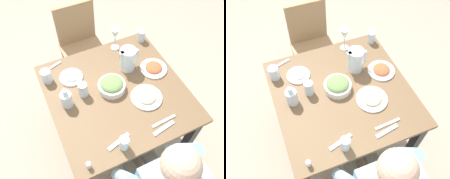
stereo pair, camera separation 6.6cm
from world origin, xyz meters
TOP-DOWN VIEW (x-y plane):
  - ground_plane at (0.00, 0.00)m, footprint 8.00×8.00m
  - dining_table at (0.00, 0.00)m, footprint 0.97×0.97m
  - chair_far at (0.01, 0.82)m, footprint 0.40×0.40m
  - diner_near at (-0.03, -0.62)m, footprint 0.48×0.53m
  - water_pitcher at (0.18, 0.17)m, footprint 0.16×0.12m
  - salad_bowl at (-0.02, 0.04)m, footprint 0.20×0.20m
  - plate_rice_curry at (0.35, 0.07)m, footprint 0.21×0.21m
  - plate_beans at (0.17, -0.14)m, footprint 0.22×0.22m
  - plate_yoghurt at (-0.25, 0.26)m, footprint 0.17×0.17m
  - water_glass_near_left at (-0.22, 0.08)m, footprint 0.07×0.07m
  - water_glass_by_pitcher at (0.42, 0.40)m, footprint 0.07×0.07m
  - water_glass_center at (-0.14, -0.40)m, footprint 0.06×0.06m
  - water_glass_far_left at (-0.42, 0.31)m, footprint 0.08×0.08m
  - wine_glass at (0.18, 0.41)m, footprint 0.08×0.08m
  - oil_carafe at (-0.36, 0.04)m, footprint 0.08×0.08m
  - salt_shaker at (-0.39, -0.42)m, footprint 0.03×0.03m
  - fork_near at (-0.16, -0.36)m, footprint 0.17×0.07m
  - knife_near at (-0.37, 0.42)m, footprint 0.18×0.08m
  - fork_far at (0.15, -0.40)m, footprint 0.17×0.05m
  - knife_far at (0.18, -0.35)m, footprint 0.19×0.03m

SIDE VIEW (x-z plane):
  - ground_plane at x=0.00m, z-range 0.00..0.00m
  - chair_far at x=0.01m, z-range 0.06..0.96m
  - dining_table at x=0.00m, z-range 0.26..1.00m
  - diner_near at x=-0.03m, z-range 0.06..1.25m
  - fork_near at x=-0.16m, z-range 0.75..0.75m
  - knife_near at x=-0.37m, z-range 0.75..0.75m
  - fork_far at x=0.15m, z-range 0.75..0.75m
  - knife_far at x=0.18m, z-range 0.75..0.75m
  - plate_yoghurt at x=-0.25m, z-range 0.74..0.78m
  - plate_beans at x=0.17m, z-range 0.74..0.78m
  - plate_rice_curry at x=0.35m, z-range 0.74..0.78m
  - salt_shaker at x=-0.39m, z-range 0.75..0.80m
  - salad_bowl at x=-0.02m, z-range 0.74..0.83m
  - water_glass_by_pitcher at x=0.42m, z-range 0.75..0.84m
  - water_glass_center at x=-0.14m, z-range 0.75..0.85m
  - water_glass_far_left at x=-0.42m, z-range 0.75..0.85m
  - oil_carafe at x=-0.36m, z-range 0.72..0.88m
  - water_glass_near_left at x=-0.22m, z-range 0.75..0.86m
  - water_pitcher at x=0.18m, z-range 0.75..0.94m
  - wine_glass at x=0.18m, z-range 0.79..0.99m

